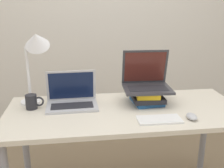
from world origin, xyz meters
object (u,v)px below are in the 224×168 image
at_px(laptop_left, 72,99).
at_px(mouse, 192,116).
at_px(laptop_on_books, 146,81).
at_px(desk_lamp, 35,48).
at_px(book_stack, 147,96).
at_px(wireless_keyboard, 159,119).
at_px(mug, 32,102).

relative_size(laptop_left, mouse, 3.66).
relative_size(laptop_left, laptop_on_books, 1.04).
bearing_deg(desk_lamp, laptop_left, -14.40).
distance_m(laptop_left, desk_lamp, 0.41).
relative_size(book_stack, wireless_keyboard, 0.97).
distance_m(laptop_on_books, desk_lamp, 0.78).
distance_m(laptop_left, mouse, 0.79).
relative_size(wireless_keyboard, mug, 2.21).
height_order(laptop_left, mug, laptop_left).
bearing_deg(book_stack, wireless_keyboard, -89.47).
xyz_separation_m(mouse, desk_lamp, (-0.94, 0.37, 0.38)).
bearing_deg(mouse, book_stack, 124.19).
relative_size(mouse, desk_lamp, 0.18).
bearing_deg(laptop_on_books, mouse, -58.82).
bearing_deg(book_stack, laptop_left, 178.27).
relative_size(mouse, mug, 0.79).
distance_m(mouse, desk_lamp, 1.08).
bearing_deg(laptop_on_books, wireless_keyboard, -90.06).
distance_m(mug, desk_lamp, 0.35).
bearing_deg(wireless_keyboard, mug, 159.76).
relative_size(mug, desk_lamp, 0.22).
relative_size(laptop_left, desk_lamp, 0.65).
height_order(laptop_left, laptop_on_books, laptop_on_books).
xyz_separation_m(laptop_on_books, desk_lamp, (-0.74, 0.04, 0.24)).
relative_size(book_stack, mouse, 2.71).
relative_size(laptop_on_books, mouse, 3.53).
xyz_separation_m(laptop_left, book_stack, (0.52, -0.02, -0.00)).
xyz_separation_m(book_stack, mug, (-0.78, -0.01, 0.00)).
bearing_deg(laptop_on_books, book_stack, -95.47).
distance_m(book_stack, mug, 0.78).
bearing_deg(wireless_keyboard, laptop_on_books, 89.94).
xyz_separation_m(book_stack, laptop_on_books, (0.00, 0.03, 0.10)).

